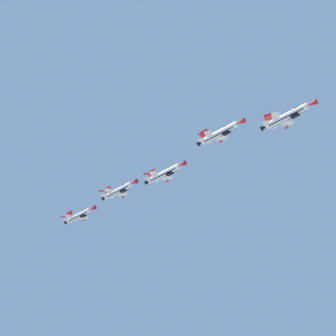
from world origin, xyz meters
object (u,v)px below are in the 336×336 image
at_px(fighter_jet_left_outer, 119,190).
at_px(fighter_jet_left_wing, 220,133).
at_px(fighter_jet_right_wing, 165,173).
at_px(fighter_jet_lead, 288,116).
at_px(fighter_jet_right_outer, 80,215).

bearing_deg(fighter_jet_left_outer, fighter_jet_left_wing, 89.53).
bearing_deg(fighter_jet_right_wing, fighter_jet_lead, 92.30).
bearing_deg(fighter_jet_left_outer, fighter_jet_lead, 92.34).
bearing_deg(fighter_jet_right_outer, fighter_jet_left_wing, 88.92).
distance_m(fighter_jet_lead, fighter_jet_right_wing, 40.88).
bearing_deg(fighter_jet_right_wing, fighter_jet_left_outer, -87.56).
xyz_separation_m(fighter_jet_lead, fighter_jet_left_wing, (-12.21, 14.84, 2.91)).
distance_m(fighter_jet_left_wing, fighter_jet_left_outer, 40.98).
distance_m(fighter_jet_lead, fighter_jet_left_wing, 19.44).
relative_size(fighter_jet_lead, fighter_jet_right_wing, 1.00).
bearing_deg(fighter_jet_lead, fighter_jet_right_outer, -88.85).
bearing_deg(fighter_jet_lead, fighter_jet_left_wing, -81.66).
height_order(fighter_jet_lead, fighter_jet_right_wing, fighter_jet_lead).
bearing_deg(fighter_jet_right_outer, fighter_jet_right_wing, 89.97).
height_order(fighter_jet_right_wing, fighter_jet_left_outer, fighter_jet_left_outer).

